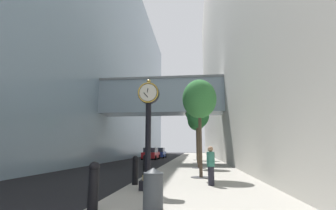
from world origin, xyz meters
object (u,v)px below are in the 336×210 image
object	(u,v)px
street_clock	(148,127)
bollard_third	(135,169)
street_tree_mid_near	(198,116)
car_blue_near	(159,153)
bollard_nearest	(94,185)
trash_bin	(153,188)
street_tree_mid_far	(197,110)
street_tree_far	(196,121)
pedestrian_walking	(211,165)
bollard_fourth	(145,166)
car_red_mid	(151,154)
street_tree_near	(199,100)

from	to	relation	value
street_clock	bollard_third	distance (m)	2.26
bollard_third	street_tree_mid_near	world-z (taller)	street_tree_mid_near
car_blue_near	bollard_third	bearing A→B (deg)	-83.80
bollard_nearest	trash_bin	bearing A→B (deg)	11.99
street_tree_mid_far	street_tree_far	world-z (taller)	street_tree_mid_far
bollard_third	pedestrian_walking	xyz separation A→B (m)	(3.24, 0.11, 0.22)
bollard_fourth	street_tree_mid_far	size ratio (longest dim) A/B	0.17
street_tree_far	bollard_third	bearing A→B (deg)	-97.71
bollard_nearest	car_red_mid	bearing A→B (deg)	97.22
street_tree_far	car_blue_near	size ratio (longest dim) A/B	1.41
street_tree_mid_near	trash_bin	distance (m)	13.68
trash_bin	pedestrian_walking	xyz separation A→B (m)	(1.76, 4.27, 0.31)
street_clock	pedestrian_walking	distance (m)	3.19
pedestrian_walking	car_red_mid	size ratio (longest dim) A/B	0.36
bollard_third	pedestrian_walking	size ratio (longest dim) A/B	0.75
street_tree_far	trash_bin	xyz separation A→B (m)	(-1.40, -25.45, -4.50)
street_tree_near	street_tree_far	xyz separation A→B (m)	(0.00, 18.46, 0.84)
bollard_nearest	bollard_fourth	size ratio (longest dim) A/B	1.00
street_tree_far	car_blue_near	distance (m)	11.77
street_tree_mid_near	bollard_nearest	bearing A→B (deg)	-102.09
trash_bin	pedestrian_walking	bearing A→B (deg)	67.56
pedestrian_walking	car_red_mid	world-z (taller)	pedestrian_walking
bollard_nearest	pedestrian_walking	xyz separation A→B (m)	(3.24, 4.58, 0.22)
street_clock	street_tree_near	xyz separation A→B (m)	(2.10, 4.09, 1.85)
bollard_nearest	street_tree_mid_near	bearing A→B (deg)	77.91
car_red_mid	bollard_nearest	bearing A→B (deg)	-82.78
street_tree_near	car_red_mid	xyz separation A→B (m)	(-6.63, 22.25, -3.52)
street_tree_near	car_blue_near	size ratio (longest dim) A/B	1.17
street_tree_mid_far	car_red_mid	distance (m)	12.89
street_tree_near	street_clock	bearing A→B (deg)	-117.21
bollard_nearest	bollard_fourth	xyz separation A→B (m)	(0.00, 6.70, 0.00)
street_clock	street_tree_mid_far	bearing A→B (deg)	82.69
bollard_nearest	car_red_mid	world-z (taller)	car_red_mid
car_red_mid	street_tree_near	bearing A→B (deg)	-73.41
bollard_third	trash_bin	world-z (taller)	bollard_third
pedestrian_walking	car_red_mid	xyz separation A→B (m)	(-6.99, 24.97, -0.17)
bollard_fourth	pedestrian_walking	xyz separation A→B (m)	(3.24, -2.12, 0.22)
car_blue_near	street_tree_mid_far	bearing A→B (deg)	-67.84
street_tree_far	street_clock	bearing A→B (deg)	-95.33
bollard_fourth	trash_bin	world-z (taller)	bollard_fourth
bollard_nearest	bollard_fourth	world-z (taller)	same
street_tree_mid_near	pedestrian_walking	world-z (taller)	street_tree_mid_near
bollard_nearest	car_red_mid	xyz separation A→B (m)	(-3.74, 29.55, 0.04)
bollard_third	street_tree_mid_near	distance (m)	10.05
street_tree_mid_far	pedestrian_walking	world-z (taller)	street_tree_mid_far
bollard_nearest	street_tree_mid_far	distance (m)	20.42
street_tree_near	car_red_mid	size ratio (longest dim) A/B	1.18
street_clock	bollard_fourth	distance (m)	3.96
bollard_nearest	trash_bin	xyz separation A→B (m)	(1.48, 0.31, -0.10)
street_tree_near	trash_bin	bearing A→B (deg)	-101.36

